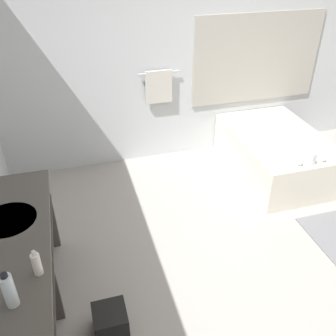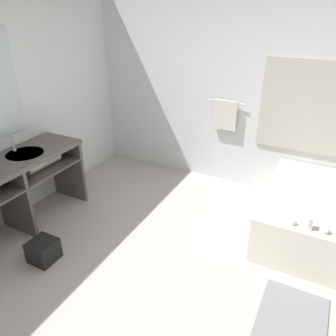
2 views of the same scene
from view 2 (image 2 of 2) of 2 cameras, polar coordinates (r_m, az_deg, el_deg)
The scene contains 7 objects.
ground_plane at distance 3.14m, azimuth 0.62°, elevation -20.50°, with size 16.00×16.00×0.00m, color #A8A39E.
wall_back_with_blinds at distance 4.34m, azimuth 14.87°, elevation 13.14°, with size 7.40×0.13×2.70m.
vanity_counter at distance 3.83m, azimuth -25.52°, elevation -1.86°, with size 0.57×1.69×0.86m.
sink_faucet at distance 3.94m, azimuth -25.34°, elevation 3.90°, with size 0.09×0.04×0.18m.
bathtub at distance 3.91m, azimuth 23.82°, elevation -7.09°, with size 1.00×1.51×0.63m.
waste_bin at distance 3.57m, azimuth -20.88°, elevation -13.28°, with size 0.25×0.25×0.22m.
bath_mat at distance 3.10m, azimuth 20.75°, elevation -23.46°, with size 0.53×0.70×0.02m.
Camera 2 is at (0.95, -1.90, 2.31)m, focal length 35.00 mm.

